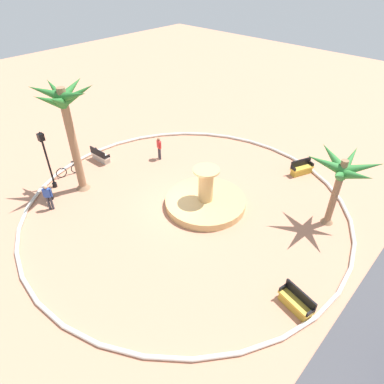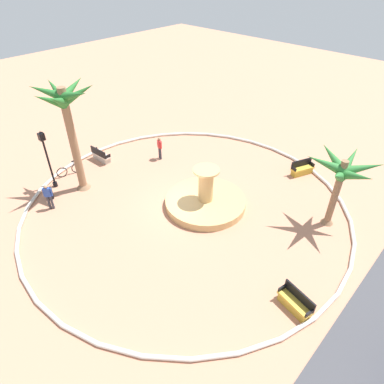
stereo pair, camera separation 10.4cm
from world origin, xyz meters
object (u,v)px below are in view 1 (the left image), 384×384
object	(u,v)px
fountain	(205,200)
bench_west	(101,157)
lamppost	(46,156)
trash_bin	(49,194)
bicycle_red_frame	(69,170)
person_pedestrian_stroll	(159,147)
person_cyclist_helmet	(48,196)
bench_east	(301,169)
palm_tree_by_curb	(66,114)
bench_north	(296,303)
palm_tree_near_fountain	(342,173)

from	to	relation	value
fountain	bench_west	distance (m)	8.91
lamppost	trash_bin	size ratio (longest dim) A/B	5.35
bicycle_red_frame	person_pedestrian_stroll	bearing A→B (deg)	152.82
bicycle_red_frame	person_cyclist_helmet	xyz separation A→B (m)	(2.67, 2.46, 0.56)
bench_east	person_pedestrian_stroll	bearing A→B (deg)	-58.56
palm_tree_by_curb	bench_west	bearing A→B (deg)	-144.31
bench_west	fountain	bearing A→B (deg)	97.90
bench_east	person_cyclist_helmet	distance (m)	16.08
bench_north	person_pedestrian_stroll	bearing A→B (deg)	-108.88
bench_east	bench_west	size ratio (longest dim) A/B	1.03
lamppost	bicycle_red_frame	bearing A→B (deg)	-159.10
bicycle_red_frame	person_cyclist_helmet	world-z (taller)	person_cyclist_helmet
bench_east	bicycle_red_frame	distance (m)	15.60
fountain	bench_north	world-z (taller)	fountain
person_cyclist_helmet	bench_east	bearing A→B (deg)	146.59
palm_tree_by_curb	bicycle_red_frame	xyz separation A→B (m)	(-0.24, -1.99, -4.66)
lamppost	person_cyclist_helmet	size ratio (longest dim) A/B	2.31
bench_north	person_pedestrian_stroll	distance (m)	14.22
fountain	person_pedestrian_stroll	bearing A→B (deg)	-107.13
palm_tree_near_fountain	lamppost	distance (m)	16.73
bench_west	palm_tree_by_curb	bearing A→B (deg)	35.69
palm_tree_near_fountain	lamppost	world-z (taller)	palm_tree_near_fountain
palm_tree_by_curb	bench_north	world-z (taller)	palm_tree_by_curb
bench_north	palm_tree_by_curb	bearing A→B (deg)	-85.11
palm_tree_by_curb	palm_tree_near_fountain	bearing A→B (deg)	120.19
bench_north	bench_west	bearing A→B (deg)	-95.37
lamppost	person_cyclist_helmet	xyz separation A→B (m)	(1.28, 1.93, -1.34)
palm_tree_by_curb	bench_north	xyz separation A→B (m)	(-1.22, 14.32, -4.70)
lamppost	trash_bin	xyz separation A→B (m)	(0.86, 0.98, -1.90)
bench_east	bench_west	bearing A→B (deg)	-53.95
palm_tree_near_fountain	bench_east	xyz separation A→B (m)	(-3.51, -3.52, -2.93)
fountain	lamppost	size ratio (longest dim) A/B	1.22
bench_north	bicycle_red_frame	world-z (taller)	bench_north
trash_bin	person_pedestrian_stroll	distance (m)	7.97
trash_bin	bench_north	bearing A→B (deg)	102.33
palm_tree_by_curb	lamppost	size ratio (longest dim) A/B	1.73
palm_tree_near_fountain	bench_east	distance (m)	5.77
fountain	person_cyclist_helmet	world-z (taller)	fountain
bench_north	person_cyclist_helmet	xyz separation A→B (m)	(3.65, -13.84, 0.60)
bench_east	lamppost	xyz separation A→B (m)	(12.13, -10.78, 1.94)
palm_tree_by_curb	fountain	bearing A→B (deg)	120.16
bench_east	palm_tree_by_curb	bearing A→B (deg)	-40.34
trash_bin	person_cyclist_helmet	distance (m)	1.18
palm_tree_by_curb	bench_east	world-z (taller)	palm_tree_by_curb
fountain	person_cyclist_helmet	size ratio (longest dim) A/B	2.81
palm_tree_near_fountain	palm_tree_by_curb	world-z (taller)	palm_tree_by_curb
palm_tree_near_fountain	person_pedestrian_stroll	size ratio (longest dim) A/B	2.55
fountain	lamppost	world-z (taller)	lamppost
fountain	trash_bin	distance (m)	9.46
palm_tree_near_fountain	bicycle_red_frame	size ratio (longest dim) A/B	2.52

